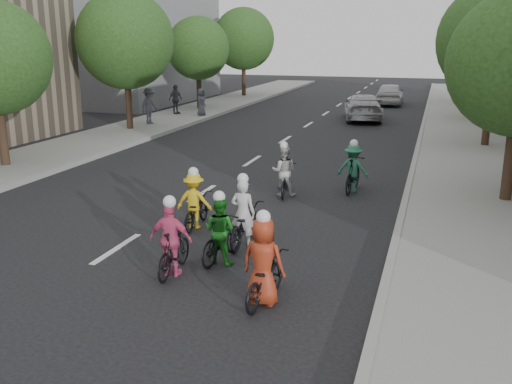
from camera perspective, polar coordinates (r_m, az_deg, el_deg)
The scene contains 24 objects.
ground at distance 13.45m, azimuth -13.77°, elevation -5.52°, with size 120.00×120.00×0.00m, color black.
sidewalk_left at distance 25.79m, azimuth -17.59°, elevation 4.27°, with size 4.00×80.00×0.15m, color gray.
curb_left at distance 24.72m, azimuth -13.87°, elevation 4.13°, with size 0.18×80.00×0.18m, color #999993.
sidewalk_right at distance 21.20m, azimuth 20.65°, elevation 1.74°, with size 4.00×80.00×0.15m, color gray.
curb_right at distance 21.17m, azimuth 15.39°, elevation 2.20°, with size 0.18×80.00×0.18m, color #999993.
bldg_sw at distance 44.86m, azimuth -13.18°, elevation 14.01°, with size 10.00×14.00×8.00m, color slate.
tree_l_3 at distance 29.69m, azimuth -12.96°, elevation 14.58°, with size 4.80×4.80×6.93m.
tree_l_4 at distance 37.75m, azimuth -5.81°, elevation 14.10°, with size 4.00×4.00×5.97m.
tree_l_5 at distance 46.14m, azimuth -1.25°, elevation 15.05°, with size 4.80×4.80×6.93m.
tree_r_1 at distance 26.34m, azimuth 22.86°, elevation 13.77°, with size 4.80×4.80×6.93m.
tree_r_2 at distance 35.32m, azimuth 21.61°, elevation 13.07°, with size 4.00×4.00×5.97m.
tree_r_3 at distance 44.31m, azimuth 21.00°, elevation 14.08°, with size 4.80×4.80×6.93m.
cyclist_0 at distance 17.86m, azimuth 9.67°, elevation 2.03°, with size 1.02×1.85×1.66m.
cyclist_1 at distance 10.34m, azimuth 0.81°, elevation -7.85°, with size 0.83×1.74×1.77m.
cyclist_2 at distance 17.28m, azimuth 2.84°, elevation 1.58°, with size 0.89×1.82×1.67m.
cyclist_3 at distance 13.16m, azimuth -1.19°, elevation -2.94°, with size 0.66×1.80×1.72m.
cyclist_4 at distance 11.62m, azimuth -8.35°, elevation -5.33°, with size 0.91×1.60×1.68m.
cyclist_5 at distance 12.17m, azimuth -3.54°, elevation -4.30°, with size 0.78×1.69×1.59m.
cyclist_6 at distance 14.42m, azimuth -6.11°, elevation -1.35°, with size 0.95×1.66×1.57m.
follow_car_lead at distance 33.93m, azimuth 10.65°, elevation 8.34°, with size 2.08×5.12×1.49m, color #A5A6AA.
follow_car_trail at distance 42.18m, azimuth 13.22°, elevation 9.55°, with size 1.82×4.54×1.55m, color silver.
spectator_0 at distance 31.30m, azimuth -10.59°, elevation 8.47°, with size 1.25×0.72×1.93m, color #50515E.
spectator_1 at distance 35.18m, azimuth -8.05°, elevation 9.17°, with size 1.03×0.43×1.76m, color #494854.
spectator_2 at distance 34.24m, azimuth -5.50°, elevation 8.93°, with size 0.77×0.50×1.58m, color #4B4A56.
Camera 1 is at (6.74, -10.66, 4.67)m, focal length 40.00 mm.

